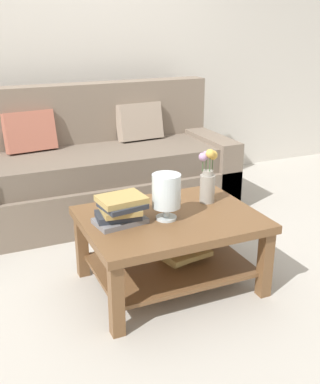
{
  "coord_description": "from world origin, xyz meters",
  "views": [
    {
      "loc": [
        -1.12,
        -2.72,
        1.57
      ],
      "look_at": [
        -0.02,
        -0.26,
        0.57
      ],
      "focal_mm": 43.56,
      "sensor_mm": 36.0,
      "label": 1
    }
  ],
  "objects": [
    {
      "name": "flower_pitcher",
      "position": [
        0.29,
        -0.3,
        0.63
      ],
      "size": [
        0.13,
        0.1,
        0.35
      ],
      "color": "#9E998E",
      "rests_on": "coffee_table"
    },
    {
      "name": "ground_plane",
      "position": [
        0.0,
        0.0,
        0.0
      ],
      "size": [
        10.0,
        10.0,
        0.0
      ],
      "primitive_type": "plane",
      "color": "#B7B2A8"
    },
    {
      "name": "glass_hurricane_vase",
      "position": [
        -0.06,
        -0.44,
        0.64
      ],
      "size": [
        0.17,
        0.17,
        0.27
      ],
      "color": "silver",
      "rests_on": "coffee_table"
    },
    {
      "name": "couch",
      "position": [
        -0.07,
        0.95,
        0.36
      ],
      "size": [
        2.25,
        0.9,
        1.06
      ],
      "color": "#7A6B5B",
      "rests_on": "ground"
    },
    {
      "name": "book_stack_main",
      "position": [
        -0.33,
        -0.38,
        0.55
      ],
      "size": [
        0.31,
        0.24,
        0.16
      ],
      "color": "slate",
      "rests_on": "coffee_table"
    },
    {
      "name": "back_wall",
      "position": [
        0.0,
        1.65,
        1.35
      ],
      "size": [
        6.4,
        0.12,
        2.7
      ],
      "primitive_type": "cube",
      "color": "beige",
      "rests_on": "ground"
    },
    {
      "name": "coffee_table",
      "position": [
        -0.02,
        -0.41,
        0.34
      ],
      "size": [
        1.04,
        0.79,
        0.47
      ],
      "color": "brown",
      "rests_on": "ground"
    }
  ]
}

